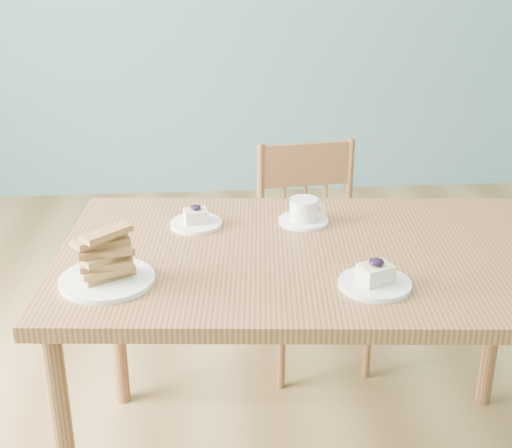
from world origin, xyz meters
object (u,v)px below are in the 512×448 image
(cheesecake_plate_far, at_px, (196,220))
(coffee_cup, at_px, (304,213))
(dining_chair, at_px, (313,256))
(cheesecake_plate_near, at_px, (375,279))
(dining_table, at_px, (316,276))
(biscotti_plate, at_px, (106,264))

(cheesecake_plate_far, distance_m, coffee_cup, 0.32)
(dining_chair, height_order, cheesecake_plate_near, dining_chair)
(dining_table, xyz_separation_m, coffee_cup, (-0.01, 0.20, 0.10))
(dining_chair, bearing_deg, cheesecake_plate_near, -96.29)
(dining_table, bearing_deg, coffee_cup, 96.65)
(dining_chair, xyz_separation_m, coffee_cup, (-0.10, -0.43, 0.35))
(dining_chair, relative_size, coffee_cup, 5.64)
(coffee_cup, bearing_deg, cheesecake_plate_near, -55.08)
(coffee_cup, xyz_separation_m, biscotti_plate, (-0.53, -0.33, 0.02))
(dining_table, height_order, dining_chair, dining_chair)
(dining_chair, distance_m, coffee_cup, 0.56)
(dining_table, height_order, biscotti_plate, biscotti_plate)
(cheesecake_plate_near, height_order, cheesecake_plate_far, cheesecake_plate_near)
(dining_table, height_order, coffee_cup, coffee_cup)
(biscotti_plate, bearing_deg, dining_table, 14.03)
(dining_table, relative_size, biscotti_plate, 6.19)
(coffee_cup, distance_m, biscotti_plate, 0.63)
(cheesecake_plate_near, relative_size, coffee_cup, 1.21)
(dining_chair, bearing_deg, coffee_cup, -110.54)
(dining_chair, bearing_deg, dining_table, -105.86)
(dining_table, xyz_separation_m, biscotti_plate, (-0.54, -0.13, 0.12))
(coffee_cup, bearing_deg, cheesecake_plate_far, -161.38)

